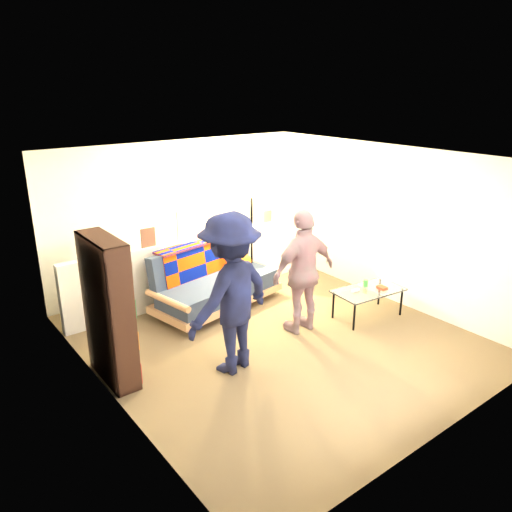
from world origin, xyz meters
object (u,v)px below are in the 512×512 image
(floor_lamp, at_px, (251,222))
(person_left, at_px, (231,294))
(futon_sofa, at_px, (215,281))
(bookshelf, at_px, (109,315))
(coffee_table, at_px, (369,291))
(person_right, at_px, (304,272))

(floor_lamp, height_order, person_left, person_left)
(futon_sofa, relative_size, person_left, 1.11)
(floor_lamp, bearing_deg, futon_sofa, -166.76)
(bookshelf, relative_size, floor_lamp, 1.05)
(futon_sofa, relative_size, floor_lamp, 1.31)
(coffee_table, height_order, person_left, person_left)
(futon_sofa, relative_size, person_right, 1.24)
(bookshelf, xyz_separation_m, person_right, (2.54, -0.44, 0.06))
(futon_sofa, xyz_separation_m, person_right, (0.52, -1.39, 0.46))
(coffee_table, xyz_separation_m, person_left, (-2.36, 0.07, 0.56))
(bookshelf, bearing_deg, coffee_table, -11.45)
(bookshelf, height_order, floor_lamp, bookshelf)
(futon_sofa, relative_size, coffee_table, 1.99)
(futon_sofa, distance_m, floor_lamp, 1.14)
(person_right, bearing_deg, floor_lamp, -99.79)
(futon_sofa, distance_m, person_right, 1.55)
(coffee_table, height_order, person_right, person_right)
(floor_lamp, xyz_separation_m, person_left, (-1.65, -1.80, -0.19))
(futon_sofa, height_order, person_left, person_left)
(futon_sofa, xyz_separation_m, person_left, (-0.81, -1.60, 0.56))
(coffee_table, xyz_separation_m, floor_lamp, (-0.71, 1.87, 0.75))
(person_right, bearing_deg, person_left, 10.48)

